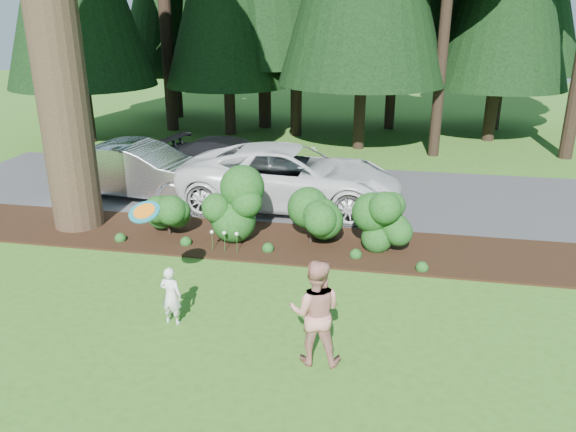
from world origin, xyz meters
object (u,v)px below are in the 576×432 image
object	(u,v)px
car_white_suv	(291,176)
car_dark_suv	(234,160)
child	(171,296)
car_silver_wagon	(140,170)
adult	(315,312)
frisbee	(144,212)

from	to	relation	value
car_white_suv	car_dark_suv	xyz separation A→B (m)	(-2.31, 2.20, -0.19)
child	car_white_suv	bearing A→B (deg)	-91.67
car_silver_wagon	adult	distance (m)	9.86
child	adult	world-z (taller)	adult
car_white_suv	child	size ratio (longest dim) A/B	5.69
car_white_suv	child	xyz separation A→B (m)	(-0.93, -6.79, -0.35)
car_white_suv	child	distance (m)	6.87
child	car_dark_suv	bearing A→B (deg)	-75.12
car_white_suv	frisbee	distance (m)	6.83
car_silver_wagon	child	world-z (taller)	car_silver_wagon
child	frisbee	world-z (taller)	frisbee
child	frisbee	bearing A→B (deg)	-18.04
car_white_suv	frisbee	world-z (taller)	frisbee
car_white_suv	adult	distance (m)	7.68
car_white_suv	adult	xyz separation A→B (m)	(1.79, -7.46, -0.02)
car_silver_wagon	child	bearing A→B (deg)	-146.36
car_dark_suv	adult	bearing A→B (deg)	-147.05
child	car_silver_wagon	bearing A→B (deg)	-55.43
car_dark_suv	frisbee	size ratio (longest dim) A/B	8.29
adult	car_silver_wagon	bearing A→B (deg)	-51.92
car_dark_suv	adult	size ratio (longest dim) A/B	2.67
adult	frisbee	xyz separation A→B (m)	(-3.18, 0.88, 1.17)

